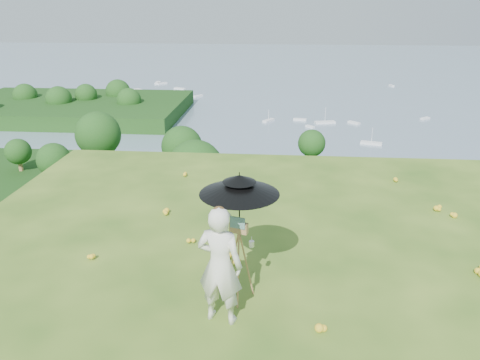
{
  "coord_description": "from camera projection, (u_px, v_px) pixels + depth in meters",
  "views": [
    {
      "loc": [
        -0.28,
        -7.3,
        4.59
      ],
      "look_at": [
        -1.03,
        1.63,
        1.16
      ],
      "focal_mm": 35.0,
      "sensor_mm": 36.0,
      "label": 1
    }
  ],
  "objects": [
    {
      "name": "sun_umbrella",
      "position": [
        239.0,
        202.0,
        7.15
      ],
      "size": [
        1.51,
        1.51,
        0.97
      ],
      "primitive_type": null,
      "rotation": [
        0.0,
        0.0,
        -0.26
      ],
      "color": "black",
      "rests_on": "field_easel"
    },
    {
      "name": "bay_water",
      "position": [
        280.0,
        80.0,
        243.93
      ],
      "size": [
        700.0,
        700.0,
        0.0
      ],
      "primitive_type": "plane",
      "color": "#7596A7",
      "rests_on": "ground"
    },
    {
      "name": "field_easel",
      "position": [
        239.0,
        258.0,
        7.47
      ],
      "size": [
        0.71,
        0.71,
        1.5
      ],
      "primitive_type": null,
      "rotation": [
        0.0,
        0.0,
        -0.29
      ],
      "color": "#A26444",
      "rests_on": "ground"
    },
    {
      "name": "moored_boats",
      "position": [
        245.0,
        113.0,
        171.26
      ],
      "size": [
        140.0,
        140.0,
        0.7
      ],
      "primitive_type": null,
      "color": "white",
      "rests_on": "bay_water"
    },
    {
      "name": "ground",
      "position": [
        289.0,
        274.0,
        8.41
      ],
      "size": [
        14.0,
        14.0,
        0.0
      ],
      "primitive_type": "plane",
      "color": "#335E1B",
      "rests_on": "ground"
    },
    {
      "name": "peninsula",
      "position": [
        72.0,
        101.0,
        168.88
      ],
      "size": [
        90.0,
        60.0,
        12.0
      ],
      "primitive_type": null,
      "color": "#14370F",
      "rests_on": "bay_water"
    },
    {
      "name": "harbor_town",
      "position": [
        278.0,
        193.0,
        88.76
      ],
      "size": [
        110.0,
        22.0,
        5.0
      ],
      "primitive_type": null,
      "color": "beige",
      "rests_on": "shoreline_tier"
    },
    {
      "name": "painter_cap",
      "position": [
        219.0,
        210.0,
        6.57
      ],
      "size": [
        0.27,
        0.29,
        0.1
      ],
      "primitive_type": null,
      "rotation": [
        0.0,
        0.0,
        -0.28
      ],
      "color": "#D37773",
      "rests_on": "painter"
    },
    {
      "name": "shoreline_tier",
      "position": [
        277.0,
        224.0,
        91.08
      ],
      "size": [
        170.0,
        28.0,
        8.0
      ],
      "primitive_type": "cube",
      "color": "#696054",
      "rests_on": "bay_water"
    },
    {
      "name": "slope_trees",
      "position": [
        278.0,
        213.0,
        46.35
      ],
      "size": [
        110.0,
        50.0,
        6.0
      ],
      "primitive_type": null,
      "color": "#154615",
      "rests_on": "forest_slope"
    },
    {
      "name": "wildflowers",
      "position": [
        289.0,
        264.0,
        8.62
      ],
      "size": [
        10.0,
        10.5,
        0.12
      ],
      "primitive_type": null,
      "color": "yellow",
      "rests_on": "ground"
    },
    {
      "name": "painter",
      "position": [
        220.0,
        265.0,
        6.89
      ],
      "size": [
        0.77,
        0.59,
        1.9
      ],
      "primitive_type": "imported",
      "rotation": [
        0.0,
        0.0,
        2.92
      ],
      "color": "silver",
      "rests_on": "ground"
    },
    {
      "name": "forest_slope",
      "position": [
        275.0,
        328.0,
        51.35
      ],
      "size": [
        140.0,
        56.0,
        22.0
      ],
      "primitive_type": "cube",
      "color": "#14370F",
      "rests_on": "bay_water"
    }
  ]
}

